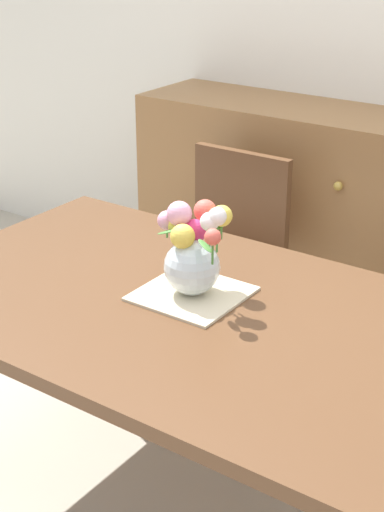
{
  "coord_description": "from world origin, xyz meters",
  "views": [
    {
      "loc": [
        1.06,
        -1.55,
        1.76
      ],
      "look_at": [
        -0.06,
        0.05,
        0.88
      ],
      "focal_mm": 54.94,
      "sensor_mm": 36.0,
      "label": 1
    }
  ],
  "objects_px": {
    "dining_table": "(199,336)",
    "dresser": "(294,219)",
    "flower_vase": "(193,251)",
    "chair_left": "(225,251)"
  },
  "relations": [
    {
      "from": "dining_table",
      "to": "dresser",
      "type": "distance_m",
      "value": 1.4
    },
    {
      "from": "flower_vase",
      "to": "dresser",
      "type": "bearing_deg",
      "value": 105.22
    },
    {
      "from": "chair_left",
      "to": "dining_table",
      "type": "bearing_deg",
      "value": 118.37
    },
    {
      "from": "dining_table",
      "to": "flower_vase",
      "type": "bearing_deg",
      "value": 136.04
    },
    {
      "from": "dining_table",
      "to": "dresser",
      "type": "relative_size",
      "value": 1.24
    },
    {
      "from": "chair_left",
      "to": "flower_vase",
      "type": "height_order",
      "value": "flower_vase"
    },
    {
      "from": "dining_table",
      "to": "dresser",
      "type": "xyz_separation_m",
      "value": [
        -0.41,
        1.33,
        -0.18
      ]
    },
    {
      "from": "dresser",
      "to": "flower_vase",
      "type": "relative_size",
      "value": 5.31
    },
    {
      "from": "dining_table",
      "to": "chair_left",
      "type": "distance_m",
      "value": 0.96
    },
    {
      "from": "dining_table",
      "to": "dresser",
      "type": "height_order",
      "value": "dresser"
    }
  ]
}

